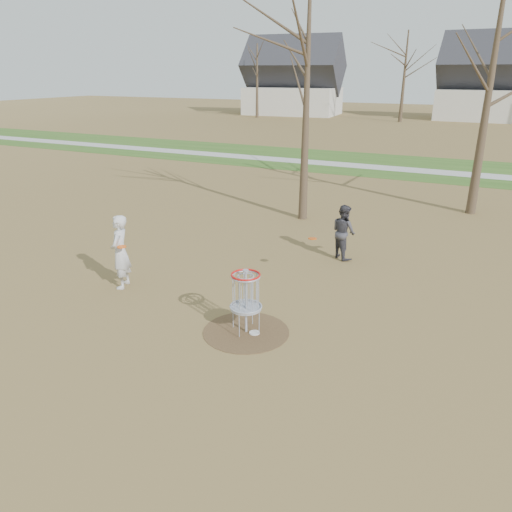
{
  "coord_description": "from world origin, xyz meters",
  "views": [
    {
      "loc": [
        4.19,
        -8.14,
        5.08
      ],
      "look_at": [
        -0.5,
        1.5,
        1.1
      ],
      "focal_mm": 35.0,
      "sensor_mm": 36.0,
      "label": 1
    }
  ],
  "objects_px": {
    "player_throwing": "(344,232)",
    "disc_grounded": "(254,333)",
    "player_standing": "(120,252)",
    "disc_golf_basket": "(246,292)"
  },
  "relations": [
    {
      "from": "player_standing",
      "to": "player_throwing",
      "type": "relative_size",
      "value": 1.18
    },
    {
      "from": "disc_grounded",
      "to": "disc_golf_basket",
      "type": "xyz_separation_m",
      "value": [
        -0.19,
        -0.01,
        0.89
      ]
    },
    {
      "from": "player_throwing",
      "to": "disc_golf_basket",
      "type": "bearing_deg",
      "value": 121.85
    },
    {
      "from": "disc_grounded",
      "to": "disc_golf_basket",
      "type": "relative_size",
      "value": 0.16
    },
    {
      "from": "player_standing",
      "to": "player_throwing",
      "type": "height_order",
      "value": "player_standing"
    },
    {
      "from": "player_standing",
      "to": "player_throwing",
      "type": "distance_m",
      "value": 6.19
    },
    {
      "from": "player_throwing",
      "to": "disc_grounded",
      "type": "xyz_separation_m",
      "value": [
        -0.32,
        -5.13,
        -0.77
      ]
    },
    {
      "from": "disc_grounded",
      "to": "disc_golf_basket",
      "type": "bearing_deg",
      "value": -176.72
    },
    {
      "from": "player_standing",
      "to": "disc_golf_basket",
      "type": "relative_size",
      "value": 1.37
    },
    {
      "from": "player_throwing",
      "to": "disc_grounded",
      "type": "height_order",
      "value": "player_throwing"
    }
  ]
}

